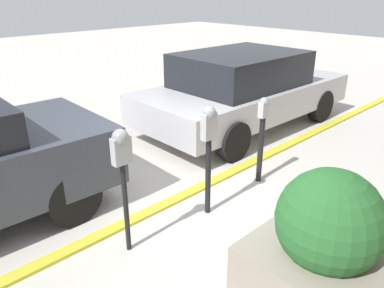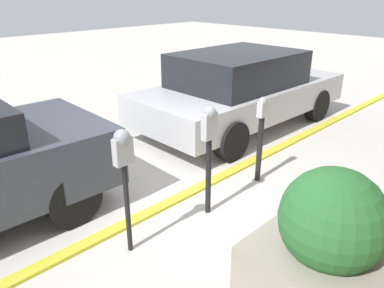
{
  "view_description": "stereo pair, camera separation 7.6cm",
  "coord_description": "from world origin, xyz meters",
  "px_view_note": "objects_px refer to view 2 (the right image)",
  "views": [
    {
      "loc": [
        -2.97,
        -3.21,
        2.65
      ],
      "look_at": [
        0.0,
        -0.11,
        0.85
      ],
      "focal_mm": 35.0,
      "sensor_mm": 36.0,
      "label": 1
    },
    {
      "loc": [
        -3.02,
        -3.16,
        2.65
      ],
      "look_at": [
        0.0,
        -0.11,
        0.85
      ],
      "focal_mm": 35.0,
      "sensor_mm": 36.0,
      "label": 2
    }
  ],
  "objects_px": {
    "parking_meter_nearest": "(124,161)",
    "parked_car_middle": "(241,89)",
    "parking_meter_second": "(209,139)",
    "parking_meter_middle": "(261,131)",
    "planter_box": "(327,251)"
  },
  "relations": [
    {
      "from": "parking_meter_second",
      "to": "planter_box",
      "type": "height_order",
      "value": "parking_meter_second"
    },
    {
      "from": "parking_meter_second",
      "to": "parked_car_middle",
      "type": "xyz_separation_m",
      "value": [
        2.79,
        1.72,
        -0.21
      ]
    },
    {
      "from": "parking_meter_nearest",
      "to": "parking_meter_middle",
      "type": "xyz_separation_m",
      "value": [
        2.3,
        -0.02,
        -0.3
      ]
    },
    {
      "from": "parking_meter_second",
      "to": "planter_box",
      "type": "bearing_deg",
      "value": -102.34
    },
    {
      "from": "planter_box",
      "to": "parking_meter_middle",
      "type": "bearing_deg",
      "value": 49.62
    },
    {
      "from": "parking_meter_second",
      "to": "planter_box",
      "type": "relative_size",
      "value": 1.05
    },
    {
      "from": "parking_meter_nearest",
      "to": "parking_meter_second",
      "type": "xyz_separation_m",
      "value": [
        1.15,
        -0.09,
        -0.08
      ]
    },
    {
      "from": "parking_meter_second",
      "to": "parked_car_middle",
      "type": "height_order",
      "value": "parked_car_middle"
    },
    {
      "from": "parking_meter_nearest",
      "to": "parking_meter_middle",
      "type": "relative_size",
      "value": 1.1
    },
    {
      "from": "parked_car_middle",
      "to": "planter_box",
      "type": "bearing_deg",
      "value": -131.7
    },
    {
      "from": "parking_meter_second",
      "to": "parking_meter_middle",
      "type": "relative_size",
      "value": 1.1
    },
    {
      "from": "parking_meter_nearest",
      "to": "parked_car_middle",
      "type": "bearing_deg",
      "value": 22.56
    },
    {
      "from": "parking_meter_second",
      "to": "parking_meter_middle",
      "type": "distance_m",
      "value": 1.17
    },
    {
      "from": "parking_meter_second",
      "to": "parked_car_middle",
      "type": "bearing_deg",
      "value": 31.67
    },
    {
      "from": "planter_box",
      "to": "parked_car_middle",
      "type": "xyz_separation_m",
      "value": [
        3.17,
        3.46,
        0.21
      ]
    }
  ]
}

